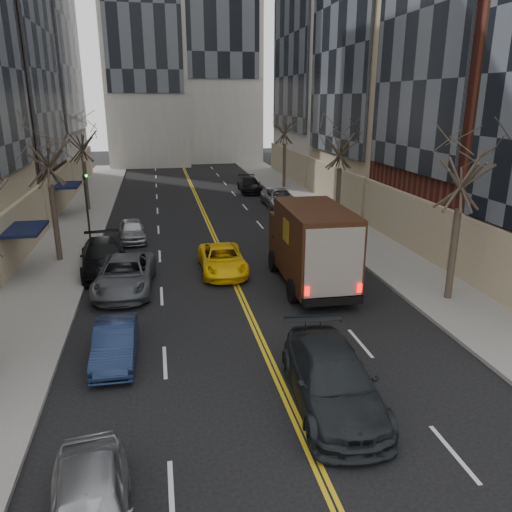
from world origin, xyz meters
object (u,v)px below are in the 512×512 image
at_px(taxi, 222,260).
at_px(pedestrian, 277,252).
at_px(observer_sedan, 332,379).
at_px(ups_truck, 311,246).

relative_size(taxi, pedestrian, 2.51).
xyz_separation_m(observer_sedan, pedestrian, (1.20, 11.82, 0.14)).
bearing_deg(ups_truck, pedestrian, 114.40).
bearing_deg(pedestrian, taxi, 105.39).
bearing_deg(ups_truck, taxi, 146.28).
height_order(observer_sedan, pedestrian, pedestrian).
xyz_separation_m(ups_truck, pedestrian, (-1.04, 2.46, -1.00)).
height_order(taxi, pedestrian, pedestrian).
bearing_deg(observer_sedan, ups_truck, 81.01).
distance_m(taxi, pedestrian, 2.80).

